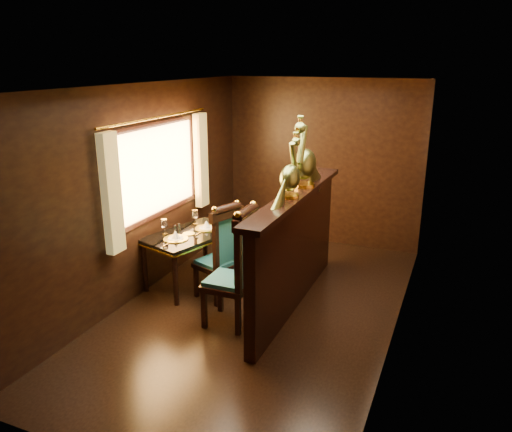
{
  "coord_description": "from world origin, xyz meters",
  "views": [
    {
      "loc": [
        1.97,
        -4.74,
        2.77
      ],
      "look_at": [
        -0.12,
        0.2,
        1.06
      ],
      "focal_mm": 35.0,
      "sensor_mm": 36.0,
      "label": 1
    }
  ],
  "objects_px": {
    "chair_left": "(239,265)",
    "chair_right": "(223,250)",
    "peacock_left": "(290,166)",
    "dining_table": "(191,238)",
    "peacock_right": "(305,151)"
  },
  "relations": [
    {
      "from": "peacock_left",
      "to": "peacock_right",
      "type": "height_order",
      "value": "peacock_right"
    },
    {
      "from": "peacock_left",
      "to": "peacock_right",
      "type": "bearing_deg",
      "value": 90.0
    },
    {
      "from": "peacock_left",
      "to": "peacock_right",
      "type": "distance_m",
      "value": 0.51
    },
    {
      "from": "dining_table",
      "to": "peacock_left",
      "type": "xyz_separation_m",
      "value": [
        1.38,
        -0.25,
        1.08
      ]
    },
    {
      "from": "dining_table",
      "to": "chair_left",
      "type": "distance_m",
      "value": 1.22
    },
    {
      "from": "chair_right",
      "to": "dining_table",
      "type": "bearing_deg",
      "value": 177.58
    },
    {
      "from": "dining_table",
      "to": "chair_right",
      "type": "distance_m",
      "value": 0.61
    },
    {
      "from": "chair_right",
      "to": "peacock_right",
      "type": "relative_size",
      "value": 1.47
    },
    {
      "from": "peacock_left",
      "to": "chair_left",
      "type": "bearing_deg",
      "value": -130.95
    },
    {
      "from": "dining_table",
      "to": "chair_left",
      "type": "xyz_separation_m",
      "value": [
        0.99,
        -0.7,
        0.09
      ]
    },
    {
      "from": "chair_left",
      "to": "chair_right",
      "type": "height_order",
      "value": "chair_left"
    },
    {
      "from": "chair_right",
      "to": "peacock_right",
      "type": "distance_m",
      "value": 1.48
    },
    {
      "from": "dining_table",
      "to": "peacock_right",
      "type": "distance_m",
      "value": 1.82
    },
    {
      "from": "dining_table",
      "to": "peacock_right",
      "type": "height_order",
      "value": "peacock_right"
    },
    {
      "from": "chair_right",
      "to": "peacock_left",
      "type": "xyz_separation_m",
      "value": [
        0.82,
        -0.03,
        1.06
      ]
    }
  ]
}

